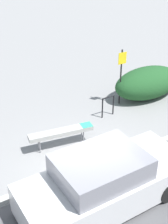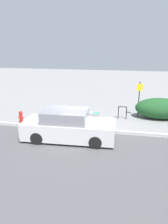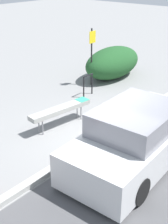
% 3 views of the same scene
% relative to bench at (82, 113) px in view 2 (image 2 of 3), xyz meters
% --- Properties ---
extents(ground_plane, '(60.00, 60.00, 0.00)m').
position_rel_bench_xyz_m(ground_plane, '(0.08, -1.49, -0.54)').
color(ground_plane, gray).
extents(road_strip, '(60.00, 10.00, 0.01)m').
position_rel_bench_xyz_m(road_strip, '(0.08, -6.64, -0.54)').
color(road_strip, '#4C4C4F').
rests_on(road_strip, ground_plane).
extents(curb, '(60.00, 0.20, 0.13)m').
position_rel_bench_xyz_m(curb, '(0.08, -1.49, -0.47)').
color(curb, '#A8A8A3').
rests_on(curb, ground_plane).
extents(bench, '(2.16, 0.63, 0.62)m').
position_rel_bench_xyz_m(bench, '(0.00, 0.00, 0.00)').
color(bench, gray).
rests_on(bench, ground_plane).
extents(bike_rack, '(0.55, 0.06, 0.83)m').
position_rel_bench_xyz_m(bike_rack, '(2.41, 0.92, -0.04)').
color(bike_rack, black).
rests_on(bike_rack, ground_plane).
extents(sign_post, '(0.36, 0.08, 2.30)m').
position_rel_bench_xyz_m(sign_post, '(3.39, 1.54, 0.85)').
color(sign_post, black).
rests_on(sign_post, ground_plane).
extents(fire_hydrant, '(0.36, 0.22, 0.77)m').
position_rel_bench_xyz_m(fire_hydrant, '(-3.53, -1.09, -0.13)').
color(fire_hydrant, red).
rests_on(fire_hydrant, ground_plane).
extents(shrub_hedge, '(3.13, 1.65, 1.33)m').
position_rel_bench_xyz_m(shrub_hedge, '(4.76, 1.46, 0.12)').
color(shrub_hedge, '#1E4C23').
rests_on(shrub_hedge, ground_plane).
extents(parked_car_near, '(4.55, 1.94, 1.51)m').
position_rel_bench_xyz_m(parked_car_near, '(-0.13, -2.78, 0.14)').
color(parked_car_near, black).
rests_on(parked_car_near, ground_plane).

